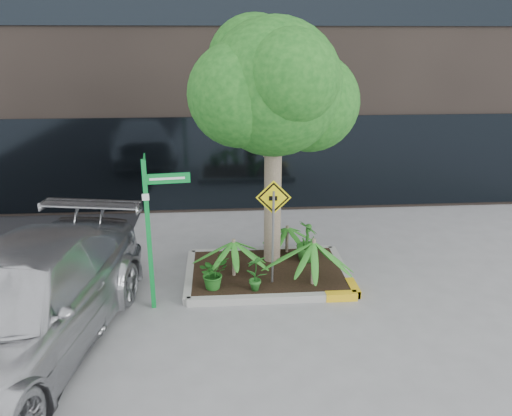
{
  "coord_description": "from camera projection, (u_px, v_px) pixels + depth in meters",
  "views": [
    {
      "loc": [
        -0.74,
        -9.02,
        4.69
      ],
      "look_at": [
        -0.04,
        0.2,
        1.54
      ],
      "focal_mm": 35.0,
      "sensor_mm": 36.0,
      "label": 1
    }
  ],
  "objects": [
    {
      "name": "palm_front",
      "position": [
        314.0,
        242.0,
        9.46
      ],
      "size": [
        1.06,
        1.06,
        1.17
      ],
      "color": "gray",
      "rests_on": "ground"
    },
    {
      "name": "palm_left",
      "position": [
        234.0,
        242.0,
        9.86
      ],
      "size": [
        0.88,
        0.88,
        0.98
      ],
      "color": "gray",
      "rests_on": "ground"
    },
    {
      "name": "street_sign_post",
      "position": [
        151.0,
        218.0,
        8.69
      ],
      "size": [
        0.86,
        0.82,
        2.78
      ],
      "rotation": [
        0.0,
        0.0,
        0.12
      ],
      "color": "#0D9035",
      "rests_on": "ground"
    },
    {
      "name": "shrub_b",
      "position": [
        308.0,
        241.0,
        10.64
      ],
      "size": [
        0.56,
        0.56,
        0.87
      ],
      "primitive_type": "imported",
      "rotation": [
        0.0,
        0.0,
        1.73
      ],
      "color": "#215D1C",
      "rests_on": "planter"
    },
    {
      "name": "planter",
      "position": [
        269.0,
        272.0,
        10.32
      ],
      "size": [
        3.35,
        2.36,
        0.15
      ],
      "color": "#9E9E99",
      "rests_on": "ground"
    },
    {
      "name": "shrub_a",
      "position": [
        213.0,
        273.0,
        9.48
      ],
      "size": [
        0.8,
        0.8,
        0.63
      ],
      "primitive_type": "imported",
      "rotation": [
        0.0,
        0.0,
        0.68
      ],
      "color": "#1E5F1B",
      "rests_on": "planter"
    },
    {
      "name": "shrub_c",
      "position": [
        256.0,
        272.0,
        9.39
      ],
      "size": [
        0.53,
        0.53,
        0.74
      ],
      "primitive_type": "imported",
      "rotation": [
        0.0,
        0.0,
        3.63
      ],
      "color": "#20621E",
      "rests_on": "planter"
    },
    {
      "name": "ground",
      "position": [
        259.0,
        283.0,
        10.08
      ],
      "size": [
        80.0,
        80.0,
        0.0
      ],
      "primitive_type": "plane",
      "color": "gray",
      "rests_on": "ground"
    },
    {
      "name": "shrub_d",
      "position": [
        274.0,
        237.0,
        10.97
      ],
      "size": [
        0.51,
        0.51,
        0.82
      ],
      "primitive_type": "imported",
      "rotation": [
        0.0,
        0.0,
        4.85
      ],
      "color": "#2A5F1B",
      "rests_on": "planter"
    },
    {
      "name": "palm_back",
      "position": [
        287.0,
        228.0,
        11.01
      ],
      "size": [
        0.7,
        0.7,
        0.78
      ],
      "color": "gray",
      "rests_on": "ground"
    },
    {
      "name": "parked_car",
      "position": [
        20.0,
        306.0,
        7.55
      ],
      "size": [
        3.4,
        6.17,
        1.69
      ],
      "primitive_type": "imported",
      "rotation": [
        0.0,
        0.0,
        -0.18
      ],
      "color": "silver",
      "rests_on": "ground"
    },
    {
      "name": "cattle_sign",
      "position": [
        273.0,
        216.0,
        9.22
      ],
      "size": [
        0.65,
        0.28,
        2.11
      ],
      "rotation": [
        0.0,
        0.0,
        -0.07
      ],
      "color": "slate",
      "rests_on": "ground"
    },
    {
      "name": "tree",
      "position": [
        274.0,
        88.0,
        9.67
      ],
      "size": [
        3.46,
        3.07,
        5.18
      ],
      "color": "gray",
      "rests_on": "ground"
    }
  ]
}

